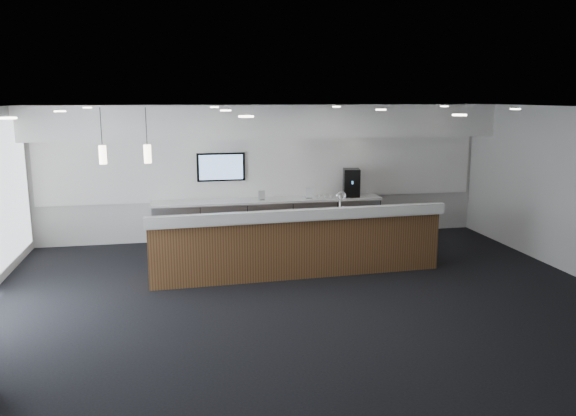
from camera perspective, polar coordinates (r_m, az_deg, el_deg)
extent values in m
plane|color=black|center=(9.15, 1.66, -9.02)|extent=(10.00, 10.00, 0.00)
cube|color=black|center=(8.58, 1.78, 10.12)|extent=(10.00, 8.00, 0.02)
cube|color=silver|center=(12.62, -2.30, 3.67)|extent=(10.00, 0.02, 3.00)
cube|color=white|center=(12.08, -2.02, 8.80)|extent=(10.00, 0.90, 0.70)
cube|color=white|center=(12.58, -2.29, 4.10)|extent=(9.80, 0.06, 1.40)
cube|color=#A0A3A9|center=(12.46, -2.01, -1.34)|extent=(5.00, 0.60, 0.90)
cube|color=white|center=(12.36, -2.03, 0.81)|extent=(5.06, 0.66, 0.05)
cylinder|color=white|center=(11.99, -11.25, -1.84)|extent=(0.60, 0.02, 0.02)
cylinder|color=white|center=(12.02, -6.48, -1.65)|extent=(0.60, 0.02, 0.02)
cylinder|color=white|center=(12.14, -1.77, -1.46)|extent=(0.60, 0.02, 0.02)
cylinder|color=white|center=(12.34, 2.81, -1.26)|extent=(0.60, 0.02, 0.02)
cylinder|color=white|center=(12.61, 7.23, -1.06)|extent=(0.60, 0.02, 0.02)
cube|color=black|center=(12.40, -6.83, 4.16)|extent=(1.05, 0.07, 0.62)
cube|color=#2C5DB3|center=(12.36, -6.81, 4.13)|extent=(0.95, 0.01, 0.54)
cylinder|color=#FFF0C6|center=(9.23, -14.15, 5.20)|extent=(0.12, 0.12, 0.30)
cylinder|color=#FFF0C6|center=(9.29, -18.48, 5.00)|extent=(0.12, 0.12, 0.30)
cube|color=#502F1A|center=(10.18, 0.87, -3.80)|extent=(5.27, 0.98, 1.05)
cube|color=white|center=(10.05, 0.88, -0.74)|extent=(5.35, 1.06, 0.06)
cube|color=white|center=(9.64, 1.50, -0.71)|extent=(5.32, 0.37, 0.18)
cylinder|color=white|center=(10.35, 5.31, 0.53)|extent=(0.04, 0.04, 0.28)
torus|color=white|center=(10.27, 5.42, 1.23)|extent=(0.19, 0.04, 0.19)
cube|color=black|center=(12.72, 6.46, 2.58)|extent=(0.43, 0.46, 0.62)
cube|color=white|center=(12.56, 6.73, 1.07)|extent=(0.22, 0.12, 0.02)
cube|color=silver|center=(12.24, -2.71, 1.32)|extent=(0.15, 0.06, 0.21)
cube|color=silver|center=(12.44, 2.23, 1.54)|extent=(0.18, 0.05, 0.24)
imported|color=white|center=(12.62, 5.72, 1.29)|extent=(0.09, 0.09, 0.09)
imported|color=white|center=(12.58, 5.11, 1.27)|extent=(0.13, 0.13, 0.09)
imported|color=white|center=(12.55, 4.49, 1.25)|extent=(0.11, 0.11, 0.09)
imported|color=white|center=(12.51, 3.88, 1.23)|extent=(0.12, 0.12, 0.09)
imported|color=white|center=(12.47, 3.25, 1.21)|extent=(0.13, 0.13, 0.09)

